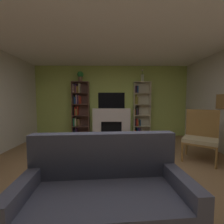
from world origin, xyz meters
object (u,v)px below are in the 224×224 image
at_px(bookshelf_right, 140,112).
at_px(armchair, 201,135).
at_px(tv, 111,101).
at_px(potted_plant, 80,76).
at_px(vase_with_flowers, 142,77).
at_px(fireplace, 111,122).
at_px(couch, 105,199).
at_px(bookshelf_left, 79,109).

height_order(bookshelf_right, armchair, bookshelf_right).
bearing_deg(armchair, bookshelf_right, 113.06).
bearing_deg(tv, bookshelf_right, -3.93).
height_order(potted_plant, armchair, potted_plant).
height_order(tv, potted_plant, potted_plant).
bearing_deg(vase_with_flowers, tv, 173.86).
distance_m(fireplace, potted_plant, 2.01).
relative_size(tv, potted_plant, 2.63).
height_order(couch, armchair, armchair).
distance_m(bookshelf_left, potted_plant, 1.20).
bearing_deg(bookshelf_left, vase_with_flowers, -0.66).
relative_size(fireplace, vase_with_flowers, 3.28).
bearing_deg(fireplace, bookshelf_left, 179.93).
height_order(bookshelf_right, potted_plant, potted_plant).
bearing_deg(bookshelf_right, armchair, -66.94).
bearing_deg(vase_with_flowers, fireplace, 178.71).
bearing_deg(tv, vase_with_flowers, -6.14).
height_order(bookshelf_right, vase_with_flowers, vase_with_flowers).
bearing_deg(bookshelf_left, armchair, -34.60).
distance_m(potted_plant, armchair, 4.14).
bearing_deg(vase_with_flowers, bookshelf_left, 179.34).
distance_m(fireplace, armchair, 2.96).
distance_m(bookshelf_right, potted_plant, 2.54).
xyz_separation_m(tv, couch, (-0.10, -4.07, -1.04)).
bearing_deg(potted_plant, fireplace, 1.29).
bearing_deg(vase_with_flowers, armchair, -67.93).
xyz_separation_m(tv, vase_with_flowers, (1.11, -0.12, 0.84)).
xyz_separation_m(potted_plant, couch, (1.01, -3.95, -1.93)).
xyz_separation_m(bookshelf_right, vase_with_flowers, (0.06, -0.05, 1.27)).
xyz_separation_m(fireplace, bookshelf_right, (1.05, 0.02, 0.35)).
bearing_deg(bookshelf_left, tv, 4.51).
bearing_deg(bookshelf_left, fireplace, -0.07).
bearing_deg(bookshelf_left, couch, -74.81).
relative_size(fireplace, armchair, 1.30).
height_order(tv, bookshelf_left, bookshelf_left).
relative_size(fireplace, tv, 1.51).
height_order(fireplace, couch, fireplace).
height_order(bookshelf_left, potted_plant, potted_plant).
distance_m(vase_with_flowers, armchair, 2.84).
height_order(fireplace, vase_with_flowers, vase_with_flowers).
bearing_deg(tv, fireplace, -90.00).
bearing_deg(tv, potted_plant, -173.85).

